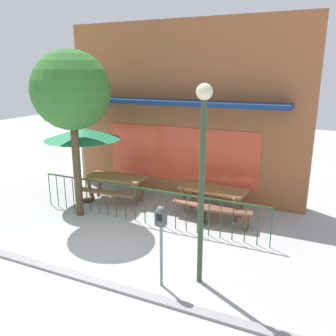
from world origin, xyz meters
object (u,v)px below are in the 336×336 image
object	(u,v)px
street_lamp	(203,158)
patio_bench	(224,214)
street_tree	(71,91)
picnic_table_right	(213,194)
patio_umbrella	(83,134)
picnic_table_left	(116,181)
parking_meter_near	(161,225)

from	to	relation	value
street_lamp	patio_bench	bearing A→B (deg)	95.07
patio_bench	street_tree	size ratio (longest dim) A/B	0.32
picnic_table_right	street_tree	world-z (taller)	street_tree
patio_umbrella	street_tree	xyz separation A→B (m)	(0.48, -0.93, 1.27)
patio_umbrella	patio_bench	bearing A→B (deg)	-0.51
street_tree	street_lamp	size ratio (longest dim) A/B	1.20
patio_umbrella	picnic_table_left	bearing A→B (deg)	28.69
parking_meter_near	street_tree	distance (m)	4.57
street_tree	picnic_table_left	bearing A→B (deg)	77.22
patio_umbrella	street_lamp	size ratio (longest dim) A/B	0.62
picnic_table_right	parking_meter_near	size ratio (longest dim) A/B	1.20
street_lamp	street_tree	bearing A→B (deg)	158.28
street_tree	picnic_table_right	bearing A→B (deg)	25.04
picnic_table_left	street_tree	size ratio (longest dim) A/B	0.43
patio_bench	parking_meter_near	xyz separation A→B (m)	(-0.38, -2.94, 0.87)
parking_meter_near	picnic_table_left	bearing A→B (deg)	132.91
patio_umbrella	parking_meter_near	size ratio (longest dim) A/B	1.43
picnic_table_left	parking_meter_near	xyz separation A→B (m)	(3.17, -3.41, 0.61)
picnic_table_left	parking_meter_near	bearing A→B (deg)	-47.09
picnic_table_right	patio_umbrella	size ratio (longest dim) A/B	0.84
picnic_table_right	patio_bench	bearing A→B (deg)	-51.82
patio_umbrella	street_tree	distance (m)	1.65
patio_umbrella	street_tree	world-z (taller)	street_tree
picnic_table_right	parking_meter_near	world-z (taller)	parking_meter_near
patio_bench	patio_umbrella	bearing A→B (deg)	179.49
patio_bench	street_lamp	bearing A→B (deg)	-84.93
picnic_table_right	street_tree	distance (m)	4.59
picnic_table_right	street_lamp	bearing A→B (deg)	-76.84
patio_umbrella	patio_bench	distance (m)	4.67
picnic_table_left	picnic_table_right	distance (m)	3.03
patio_bench	street_tree	bearing A→B (deg)	-166.92
picnic_table_left	patio_umbrella	distance (m)	1.73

